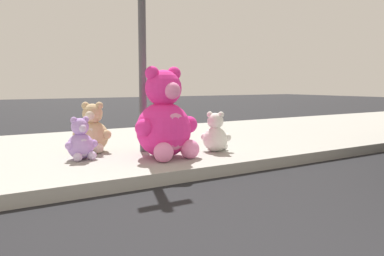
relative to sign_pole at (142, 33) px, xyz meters
The scene contains 7 objects.
sidewalk 2.19m from the sign_pole, 141.29° to the left, with size 28.00×4.40×0.15m, color #9E9B93.
sign_pole is the anchor object (origin of this frame).
plush_pink_large 1.35m from the sign_pole, 85.71° to the right, with size 0.94×0.83×1.21m.
plush_tan 1.59m from the sign_pole, 150.13° to the left, with size 0.51×0.52×0.73m.
plush_teal 1.60m from the sign_pole, 36.51° to the left, with size 0.48×0.49×0.68m.
plush_white 1.80m from the sign_pole, 32.00° to the right, with size 0.42×0.42×0.59m.
plush_lavender 1.76m from the sign_pole, behind, with size 0.43×0.38×0.56m.
Camera 1 is at (-1.42, -0.79, 1.14)m, focal length 36.76 mm.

